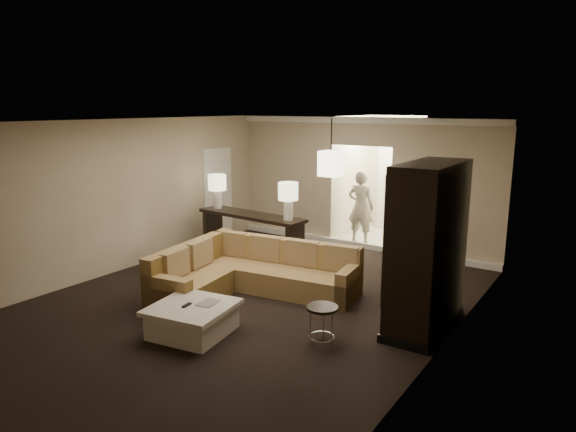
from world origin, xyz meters
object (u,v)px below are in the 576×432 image
Objects in this scene: sectional_sofa at (250,273)px; armoire at (427,251)px; coffee_table at (193,319)px; console_table at (251,232)px; drink_table at (322,317)px; person at (361,203)px.

armoire is (2.85, 0.26, 0.77)m from sectional_sofa.
sectional_sofa is 1.71m from coffee_table.
armoire reaches higher than coffee_table.
coffee_table is 0.48× the size of console_table.
drink_table reaches higher than coffee_table.
person is (-1.79, 4.79, 0.55)m from drink_table.
console_table reaches higher than drink_table.
armoire is 1.70m from drink_table.
person is (-2.70, 3.56, -0.19)m from armoire.
armoire is 4.47m from person.
coffee_table is at bearing -86.41° from sectional_sofa.
drink_table is (1.93, -0.96, 0.04)m from sectional_sofa.
armoire is (2.52, 1.94, 0.89)m from coffee_table.
armoire is at bearing 53.19° from drink_table.
person is at bearing 91.91° from coffee_table.
person reaches higher than coffee_table.
sectional_sofa reaches higher than coffee_table.
person reaches higher than drink_table.
coffee_table is 2.27× the size of drink_table.
drink_table is 5.14m from person.
coffee_table is at bearing -61.51° from console_table.
armoire is at bearing -13.71° from console_table.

